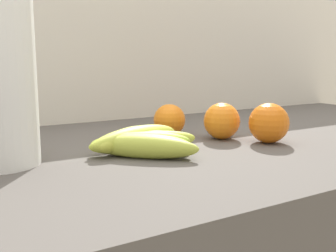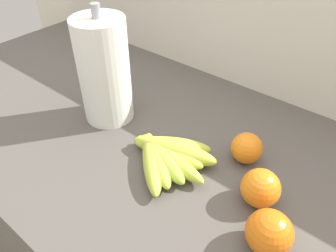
# 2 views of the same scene
# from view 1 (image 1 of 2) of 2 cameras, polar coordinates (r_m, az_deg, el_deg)

# --- Properties ---
(wall_back) EXTENTS (2.18, 0.06, 1.30)m
(wall_back) POSITION_cam_1_polar(r_m,az_deg,el_deg) (1.14, -11.07, -13.30)
(wall_back) COLOR silver
(wall_back) RESTS_ON ground
(banana_bunch) EXTENTS (0.20, 0.20, 0.04)m
(banana_bunch) POSITION_cam_1_polar(r_m,az_deg,el_deg) (0.67, -4.20, -2.30)
(banana_bunch) COLOR #B0BD3F
(banana_bunch) RESTS_ON counter
(orange_far_right) EXTENTS (0.07, 0.07, 0.07)m
(orange_far_right) POSITION_cam_1_polar(r_m,az_deg,el_deg) (0.80, 7.72, 0.72)
(orange_far_right) COLOR orange
(orange_far_right) RESTS_ON counter
(orange_right) EXTENTS (0.07, 0.07, 0.07)m
(orange_right) POSITION_cam_1_polar(r_m,az_deg,el_deg) (0.83, 0.21, 0.88)
(orange_right) COLOR orange
(orange_right) RESTS_ON counter
(orange_back_right) EXTENTS (0.08, 0.08, 0.08)m
(orange_back_right) POSITION_cam_1_polar(r_m,az_deg,el_deg) (0.78, 14.27, 0.41)
(orange_back_right) COLOR orange
(orange_back_right) RESTS_ON counter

